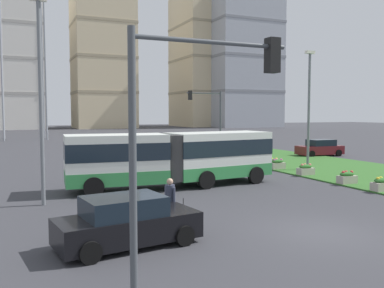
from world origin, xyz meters
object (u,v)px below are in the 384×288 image
at_px(streetlight_median, 309,105).
at_px(apartment_tower_east, 238,60).
at_px(articulated_bus, 174,157).
at_px(apartment_tower_eastcentre, 210,62).
at_px(flower_planter_4, 277,164).
at_px(apartment_tower_centre, 103,60).
at_px(pedestrian_crossing, 170,198).
at_px(car_maroon_sedan, 320,148).
at_px(traffic_light_far_right, 210,113).
at_px(flower_planter_5, 273,163).
at_px(traffic_light_near_left, 188,118).
at_px(streetlight_left, 41,92).
at_px(flower_planter_3, 306,169).
at_px(rolling_suitcase, 183,217).
at_px(apartment_tower_westcentre, 6,45).
at_px(car_black_sedan, 127,222).
at_px(flower_planter_2, 347,177).
at_px(flower_planter_1, 382,184).

height_order(streetlight_median, apartment_tower_east, apartment_tower_east).
distance_m(articulated_bus, apartment_tower_eastcentre, 107.34).
distance_m(flower_planter_4, apartment_tower_centre, 89.76).
bearing_deg(articulated_bus, pedestrian_crossing, -112.07).
bearing_deg(car_maroon_sedan, traffic_light_far_right, 170.99).
relative_size(flower_planter_5, traffic_light_near_left, 0.19).
bearing_deg(apartment_tower_east, streetlight_left, -124.47).
height_order(pedestrian_crossing, streetlight_median, streetlight_median).
bearing_deg(flower_planter_3, apartment_tower_centre, 86.50).
relative_size(pedestrian_crossing, traffic_light_far_right, 0.29).
xyz_separation_m(streetlight_left, apartment_tower_east, (60.53, 88.17, 14.42)).
distance_m(pedestrian_crossing, apartment_tower_centre, 101.70).
bearing_deg(articulated_bus, apartment_tower_centre, 80.70).
height_order(articulated_bus, flower_planter_5, articulated_bus).
relative_size(flower_planter_4, apartment_tower_eastcentre, 0.03).
xyz_separation_m(rolling_suitcase, apartment_tower_westcentre, (-6.28, 101.21, 20.68)).
distance_m(car_black_sedan, apartment_tower_east, 113.41).
bearing_deg(flower_planter_5, apartment_tower_east, 61.75).
distance_m(streetlight_left, streetlight_median, 18.84).
height_order(car_black_sedan, apartment_tower_eastcentre, apartment_tower_eastcentre).
bearing_deg(apartment_tower_centre, traffic_light_near_left, -100.70).
relative_size(articulated_bus, apartment_tower_westcentre, 0.29).
distance_m(car_maroon_sedan, flower_planter_2, 16.31).
bearing_deg(apartment_tower_eastcentre, flower_planter_2, -111.76).
xyz_separation_m(traffic_light_near_left, traffic_light_far_right, (12.75, 25.00, 0.08)).
relative_size(car_black_sedan, apartment_tower_east, 0.12).
xyz_separation_m(flower_planter_2, streetlight_left, (-16.41, 1.37, 4.61)).
xyz_separation_m(flower_planter_1, streetlight_median, (1.90, 8.25, 4.27)).
bearing_deg(apartment_tower_westcentre, rolling_suitcase, -86.45).
relative_size(flower_planter_2, flower_planter_4, 1.00).
height_order(traffic_light_near_left, traffic_light_far_right, traffic_light_far_right).
height_order(rolling_suitcase, streetlight_median, streetlight_median).
relative_size(flower_planter_3, flower_planter_4, 1.00).
distance_m(articulated_bus, flower_planter_2, 10.05).
height_order(streetlight_median, apartment_tower_westcentre, apartment_tower_westcentre).
bearing_deg(flower_planter_1, flower_planter_5, 90.00).
bearing_deg(streetlight_median, car_black_sedan, -144.74).
height_order(rolling_suitcase, streetlight_left, streetlight_left).
xyz_separation_m(articulated_bus, flower_planter_5, (9.39, 4.06, -1.23)).
height_order(flower_planter_3, flower_planter_4, same).
relative_size(car_black_sedan, flower_planter_2, 4.19).
xyz_separation_m(flower_planter_4, apartment_tower_east, (44.11, 82.71, 19.03)).
relative_size(streetlight_median, apartment_tower_centre, 0.23).
bearing_deg(apartment_tower_eastcentre, traffic_light_far_right, -116.07).
height_order(rolling_suitcase, flower_planter_3, rolling_suitcase).
distance_m(flower_planter_4, streetlight_left, 17.90).
relative_size(apartment_tower_westcentre, apartment_tower_eastcentre, 1.07).
height_order(pedestrian_crossing, streetlight_left, streetlight_left).
distance_m(flower_planter_5, apartment_tower_westcentre, 93.71).
xyz_separation_m(traffic_light_far_right, apartment_tower_eastcentre, (40.37, 82.50, 15.50)).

